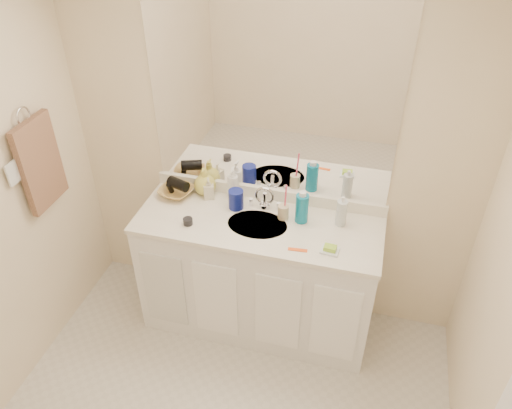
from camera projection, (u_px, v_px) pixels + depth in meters
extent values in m
cube|color=white|center=(163.00, 8.00, 1.36)|extent=(2.60, 2.60, 0.02)
cube|color=#F7E4C1|center=(270.00, 155.00, 3.08)|extent=(2.60, 0.02, 2.40)
cube|color=white|center=(258.00, 276.00, 3.32)|extent=(1.50, 0.55, 0.85)
cube|color=white|center=(258.00, 224.00, 3.06)|extent=(1.52, 0.57, 0.03)
cube|color=white|center=(268.00, 194.00, 3.23)|extent=(1.52, 0.03, 0.08)
cylinder|color=beige|center=(257.00, 226.00, 3.05)|extent=(0.37, 0.37, 0.02)
cylinder|color=silver|center=(265.00, 200.00, 3.15)|extent=(0.02, 0.02, 0.11)
cube|color=white|center=(270.00, 101.00, 2.86)|extent=(1.48, 0.01, 1.20)
cylinder|color=navy|center=(236.00, 199.00, 3.14)|extent=(0.11, 0.11, 0.13)
cylinder|color=beige|center=(283.00, 212.00, 3.06)|extent=(0.08, 0.08, 0.09)
cylinder|color=#FF4368|center=(285.00, 198.00, 3.00)|extent=(0.02, 0.04, 0.21)
cylinder|color=#0C7298|center=(302.00, 208.00, 3.01)|extent=(0.09, 0.09, 0.19)
cylinder|color=silver|center=(341.00, 213.00, 2.99)|extent=(0.07, 0.07, 0.17)
cube|color=white|center=(330.00, 250.00, 2.83)|extent=(0.11, 0.09, 0.01)
cube|color=#9CD433|center=(330.00, 248.00, 2.82)|extent=(0.07, 0.06, 0.02)
cube|color=#FF5B1A|center=(298.00, 250.00, 2.84)|extent=(0.11, 0.03, 0.00)
cylinder|color=black|center=(188.00, 221.00, 3.03)|extent=(0.07, 0.07, 0.04)
imported|color=white|center=(233.00, 182.00, 3.22)|extent=(0.10, 0.10, 0.22)
imported|color=beige|center=(209.00, 188.00, 3.22)|extent=(0.09, 0.09, 0.15)
imported|color=#D1CA51|center=(205.00, 181.00, 3.26)|extent=(0.15, 0.15, 0.19)
imported|color=#B58C49|center=(176.00, 192.00, 3.28)|extent=(0.25, 0.25, 0.05)
cylinder|color=black|center=(178.00, 184.00, 3.23)|extent=(0.16, 0.11, 0.07)
torus|color=silver|center=(23.00, 116.00, 2.73)|extent=(0.01, 0.11, 0.11)
cube|color=brown|center=(40.00, 163.00, 2.91)|extent=(0.04, 0.32, 0.55)
cube|color=white|center=(13.00, 173.00, 2.72)|extent=(0.01, 0.08, 0.13)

